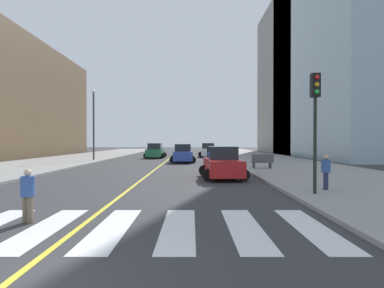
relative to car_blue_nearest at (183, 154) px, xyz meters
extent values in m
cube|color=gray|center=(10.17, -8.50, -0.87)|extent=(10.00, 120.00, 0.15)
cube|color=gray|center=(-14.23, -8.50, -0.87)|extent=(10.00, 120.00, 0.15)
cube|color=silver|center=(-2.93, -24.50, -0.94)|extent=(0.90, 4.00, 0.01)
cube|color=silver|center=(-1.13, -24.50, -0.94)|extent=(0.90, 4.00, 0.01)
cube|color=silver|center=(0.67, -24.50, -0.94)|extent=(0.90, 4.00, 0.01)
cube|color=silver|center=(2.47, -24.50, -0.94)|extent=(0.90, 4.00, 0.01)
cube|color=silver|center=(4.27, -24.50, -0.94)|extent=(0.90, 4.00, 0.01)
cube|color=yellow|center=(-2.03, 11.50, -0.94)|extent=(0.16, 80.00, 0.01)
cube|color=gray|center=(25.94, 26.57, 14.29)|extent=(18.00, 24.00, 30.48)
cube|color=#2D479E|center=(0.00, -0.07, -0.21)|extent=(2.23, 4.62, 0.97)
cube|color=#1E2328|center=(-0.01, 0.20, 0.67)|extent=(1.82, 2.34, 0.82)
cylinder|color=black|center=(-0.99, -1.52, -0.58)|extent=(0.74, 0.27, 0.74)
cylinder|color=black|center=(1.11, -1.43, -0.58)|extent=(0.74, 0.27, 0.74)
cylinder|color=black|center=(-1.10, 1.30, -0.58)|extent=(0.74, 0.27, 0.74)
cylinder|color=black|center=(1.00, 1.38, -0.58)|extent=(0.74, 0.27, 0.74)
cube|color=silver|center=(3.41, 11.02, -0.19)|extent=(2.12, 4.63, 0.99)
cube|color=#1E2328|center=(3.42, 11.29, 0.70)|extent=(1.78, 2.32, 0.84)
cylinder|color=black|center=(2.34, 9.60, -0.58)|extent=(0.75, 0.25, 0.75)
cylinder|color=black|center=(4.47, 9.58, -0.58)|extent=(0.75, 0.25, 0.75)
cylinder|color=black|center=(2.36, 12.46, -0.58)|extent=(0.75, 0.25, 0.75)
cylinder|color=black|center=(4.49, 12.44, -0.58)|extent=(0.75, 0.25, 0.75)
cube|color=gold|center=(-7.40, 31.38, -0.27)|extent=(1.97, 4.19, 0.89)
cube|color=#1E2328|center=(-7.40, 31.13, 0.53)|extent=(1.63, 2.11, 0.75)
cylinder|color=black|center=(-6.48, 32.69, -0.61)|extent=(0.68, 0.23, 0.67)
cylinder|color=black|center=(-8.39, 32.64, -0.61)|extent=(0.68, 0.23, 0.67)
cylinder|color=black|center=(-6.42, 30.11, -0.61)|extent=(0.68, 0.23, 0.67)
cylinder|color=black|center=(-8.33, 30.07, -0.61)|extent=(0.68, 0.23, 0.67)
cube|color=red|center=(2.97, -13.92, -0.21)|extent=(2.25, 4.60, 0.97)
cube|color=#1E2328|center=(2.96, -13.65, 0.66)|extent=(1.82, 2.33, 0.82)
cylinder|color=black|center=(2.00, -15.36, -0.58)|extent=(0.74, 0.27, 0.73)
cylinder|color=black|center=(4.08, -15.27, -0.58)|extent=(0.74, 0.27, 0.73)
cylinder|color=black|center=(1.87, -12.57, -0.58)|extent=(0.74, 0.27, 0.73)
cylinder|color=black|center=(3.95, -12.47, -0.58)|extent=(0.74, 0.27, 0.73)
cube|color=#236B42|center=(-4.11, 8.49, -0.19)|extent=(2.14, 4.64, 0.99)
cube|color=#1E2328|center=(-4.11, 8.21, 0.70)|extent=(1.79, 2.33, 0.84)
cylinder|color=black|center=(-3.03, 9.91, -0.58)|extent=(0.75, 0.25, 0.75)
cylinder|color=black|center=(-5.16, 9.93, -0.58)|extent=(0.75, 0.25, 0.75)
cylinder|color=black|center=(-3.06, 7.04, -0.58)|extent=(0.75, 0.25, 0.75)
cylinder|color=black|center=(-5.19, 7.07, -0.58)|extent=(0.75, 0.25, 0.75)
cylinder|color=black|center=(6.22, -20.14, 1.23)|extent=(0.14, 0.14, 4.05)
cube|color=black|center=(6.22, -20.14, 3.75)|extent=(0.36, 0.28, 1.00)
sphere|color=red|center=(6.22, -20.32, 4.05)|extent=(0.18, 0.18, 0.18)
sphere|color=orange|center=(6.22, -20.32, 3.75)|extent=(0.18, 0.18, 0.18)
sphere|color=green|center=(6.22, -20.32, 3.45)|extent=(0.18, 0.18, 0.18)
cube|color=#47474C|center=(6.78, -8.51, -0.32)|extent=(1.82, 0.62, 0.08)
cube|color=#47474C|center=(6.79, -8.75, 0.02)|extent=(1.80, 0.12, 0.60)
cube|color=#2D2D33|center=(6.11, -8.54, -0.58)|extent=(0.12, 0.48, 0.44)
cube|color=#2D2D33|center=(7.45, -8.49, -0.58)|extent=(0.12, 0.48, 0.44)
cylinder|color=brown|center=(-3.63, -24.03, -0.57)|extent=(0.18, 0.18, 0.77)
cylinder|color=brown|center=(-3.78, -23.97, -0.57)|extent=(0.18, 0.18, 0.77)
cylinder|color=#335199|center=(-3.70, -24.00, 0.11)|extent=(0.38, 0.38, 0.58)
sphere|color=beige|center=(-3.70, -24.00, 0.50)|extent=(0.21, 0.21, 0.21)
cylinder|color=#232847|center=(7.10, -19.19, -0.41)|extent=(0.18, 0.18, 0.78)
cylinder|color=#232847|center=(7.19, -19.06, -0.41)|extent=(0.18, 0.18, 0.78)
cylinder|color=#335199|center=(7.15, -19.12, 0.28)|extent=(0.39, 0.39, 0.59)
sphere|color=tan|center=(7.15, -19.12, 0.68)|extent=(0.21, 0.21, 0.21)
cylinder|color=#38383D|center=(-10.65, 2.22, 3.17)|extent=(0.20, 0.20, 7.95)
sphere|color=silver|center=(-10.65, 2.22, 7.30)|extent=(0.44, 0.44, 0.44)
camera|label=1|loc=(1.04, -32.40, 1.41)|focal=27.31mm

